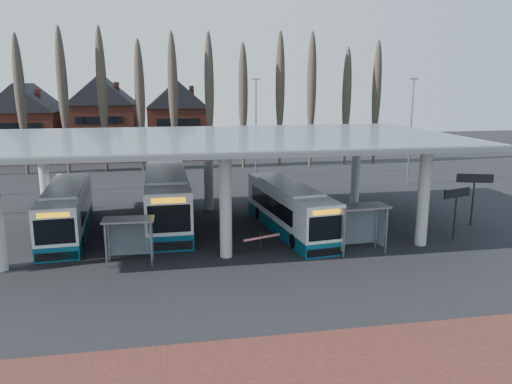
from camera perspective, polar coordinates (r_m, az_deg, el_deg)
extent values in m
plane|color=black|center=(26.52, -2.76, -9.14)|extent=(140.00, 140.00, 0.00)
cylinder|color=beige|center=(39.56, -23.05, 1.58)|extent=(0.70, 0.70, 6.00)
cylinder|color=beige|center=(27.98, -3.50, -1.56)|extent=(0.70, 0.70, 6.00)
cylinder|color=beige|center=(38.69, -5.46, 2.29)|extent=(0.70, 0.70, 6.00)
cylinder|color=beige|center=(31.67, 18.60, -0.55)|extent=(0.70, 0.70, 6.00)
cylinder|color=beige|center=(41.44, 11.33, 2.77)|extent=(0.70, 0.70, 6.00)
cube|color=gray|center=(32.81, -4.73, 6.24)|extent=(32.00, 16.00, 0.12)
cube|color=silver|center=(32.81, -4.73, 6.37)|extent=(31.50, 15.50, 0.04)
cone|color=#473D33|center=(59.41, -25.07, 8.81)|extent=(0.36, 0.36, 14.50)
ellipsoid|color=#473D33|center=(59.36, -25.22, 10.48)|extent=(1.10, 1.10, 11.02)
cone|color=#473D33|center=(58.54, -21.24, 9.10)|extent=(0.36, 0.36, 14.50)
ellipsoid|color=#473D33|center=(58.49, -21.37, 10.79)|extent=(1.10, 1.10, 11.02)
cone|color=#473D33|center=(57.93, -17.31, 9.34)|extent=(0.36, 0.36, 14.50)
ellipsoid|color=#473D33|center=(57.89, -17.42, 11.06)|extent=(1.10, 1.10, 11.02)
cone|color=#473D33|center=(57.60, -13.30, 9.55)|extent=(0.36, 0.36, 14.50)
ellipsoid|color=#473D33|center=(57.55, -13.39, 11.28)|extent=(1.10, 1.10, 11.02)
cone|color=#473D33|center=(57.54, -9.27, 9.72)|extent=(0.36, 0.36, 14.50)
ellipsoid|color=#473D33|center=(57.50, -9.33, 11.45)|extent=(1.10, 1.10, 11.02)
cone|color=#473D33|center=(57.76, -5.24, 9.83)|extent=(0.36, 0.36, 14.50)
ellipsoid|color=#473D33|center=(57.72, -5.28, 11.56)|extent=(1.10, 1.10, 11.02)
cone|color=#473D33|center=(58.26, -1.26, 9.90)|extent=(0.36, 0.36, 14.50)
ellipsoid|color=#473D33|center=(58.21, -1.27, 11.61)|extent=(1.10, 1.10, 11.02)
cone|color=#473D33|center=(59.02, 2.63, 9.92)|extent=(0.36, 0.36, 14.50)
ellipsoid|color=#473D33|center=(58.97, 2.65, 11.61)|extent=(1.10, 1.10, 11.02)
cone|color=#473D33|center=(60.04, 6.41, 9.90)|extent=(0.36, 0.36, 14.50)
ellipsoid|color=#473D33|center=(59.99, 6.45, 11.56)|extent=(1.10, 1.10, 11.02)
cone|color=#473D33|center=(61.30, 10.05, 9.84)|extent=(0.36, 0.36, 14.50)
ellipsoid|color=#473D33|center=(61.26, 10.11, 11.46)|extent=(1.10, 1.10, 11.02)
cone|color=#473D33|center=(62.80, 13.53, 9.74)|extent=(0.36, 0.36, 14.50)
ellipsoid|color=#473D33|center=(62.75, 13.61, 11.33)|extent=(1.10, 1.10, 11.02)
cube|color=brown|center=(70.91, -24.56, 6.19)|extent=(8.00, 10.00, 7.00)
pyramid|color=black|center=(70.64, -25.08, 11.84)|extent=(8.30, 10.30, 3.50)
cube|color=brown|center=(69.20, -16.88, 6.65)|extent=(8.00, 10.00, 7.00)
pyramid|color=black|center=(68.93, -17.25, 12.44)|extent=(8.30, 10.30, 3.50)
cube|color=brown|center=(68.78, -8.94, 6.99)|extent=(8.00, 10.00, 7.00)
pyramid|color=black|center=(68.50, -9.14, 12.83)|extent=(8.30, 10.30, 3.50)
cylinder|color=slate|center=(51.52, -0.01, 7.08)|extent=(0.16, 0.16, 10.00)
cube|color=slate|center=(51.31, -0.01, 12.76)|extent=(0.80, 0.15, 0.15)
cylinder|color=slate|center=(50.37, 17.24, 6.41)|extent=(0.16, 0.16, 10.00)
cube|color=slate|center=(50.16, 17.62, 12.21)|extent=(0.80, 0.15, 0.15)
cube|color=white|center=(34.94, -20.84, -1.72)|extent=(3.19, 11.52, 2.65)
cube|color=#0C4B61|center=(35.26, -20.68, -3.74)|extent=(3.21, 11.54, 0.85)
cube|color=white|center=(34.65, -21.01, 0.48)|extent=(2.64, 6.96, 0.17)
cube|color=black|center=(35.38, -20.77, -1.39)|extent=(3.01, 8.34, 1.04)
cube|color=black|center=(29.49, -22.03, -4.23)|extent=(2.13, 0.20, 1.42)
cube|color=black|center=(40.43, -19.99, 0.30)|extent=(2.05, 0.20, 1.14)
cube|color=#FCA50E|center=(29.25, -22.18, -2.45)|extent=(1.69, 0.16, 0.28)
cube|color=black|center=(29.91, -21.81, -6.84)|extent=(2.30, 0.23, 0.47)
cylinder|color=black|center=(31.98, -23.32, -5.52)|extent=(0.33, 0.93, 0.91)
cylinder|color=black|center=(31.69, -19.40, -5.36)|extent=(0.33, 0.93, 0.91)
cylinder|color=black|center=(38.58, -21.79, -2.45)|extent=(0.33, 0.93, 0.91)
cylinder|color=black|center=(38.33, -18.54, -2.29)|extent=(0.33, 0.93, 0.91)
cube|color=white|center=(35.69, -10.15, -0.38)|extent=(2.96, 13.19, 3.07)
cube|color=#0C4B61|center=(36.04, -10.06, -2.68)|extent=(2.99, 13.21, 0.99)
cube|color=white|center=(35.38, -10.24, 2.13)|extent=(2.62, 7.92, 0.20)
cube|color=black|center=(36.20, -10.17, -0.02)|extent=(2.96, 9.50, 1.21)
cube|color=black|center=(29.31, -9.90, -3.04)|extent=(2.46, 0.10, 1.64)
cube|color=black|center=(42.09, -10.33, 1.69)|extent=(2.38, 0.10, 1.32)
cube|color=#FCA50E|center=(29.04, -9.98, -0.95)|extent=(1.96, 0.08, 0.33)
cube|color=black|center=(29.79, -9.78, -6.08)|extent=(2.66, 0.12, 0.55)
cylinder|color=black|center=(32.03, -12.17, -4.61)|extent=(0.32, 1.06, 1.05)
cylinder|color=black|center=(32.06, -7.63, -4.42)|extent=(0.32, 1.06, 1.05)
cylinder|color=black|center=(39.76, -12.00, -1.30)|extent=(0.32, 1.06, 1.05)
cylinder|color=black|center=(39.78, -8.35, -1.15)|extent=(0.32, 1.06, 1.05)
cube|color=white|center=(33.32, 3.87, -1.61)|extent=(3.78, 11.50, 2.63)
cube|color=#0C4B61|center=(33.64, 3.84, -3.71)|extent=(3.80, 11.52, 0.85)
cube|color=white|center=(33.02, 3.90, 0.69)|extent=(2.98, 6.99, 0.17)
cube|color=black|center=(33.72, 3.58, -1.27)|extent=(3.43, 8.37, 1.04)
cube|color=black|center=(28.32, 8.00, -4.12)|extent=(2.10, 0.32, 1.41)
cube|color=black|center=(38.46, 0.84, 0.45)|extent=(2.03, 0.31, 1.13)
cube|color=#FCA50E|center=(28.07, 8.06, -2.28)|extent=(1.67, 0.25, 0.28)
cube|color=black|center=(28.76, 7.91, -6.82)|extent=(2.27, 0.36, 0.47)
cylinder|color=black|center=(30.07, 4.37, -5.62)|extent=(0.37, 0.93, 0.90)
cylinder|color=black|center=(30.91, 8.13, -5.21)|extent=(0.37, 0.93, 0.90)
cylinder|color=black|center=(36.28, 0.35, -2.45)|extent=(0.37, 0.93, 0.90)
cylinder|color=black|center=(36.98, 3.56, -2.19)|extent=(0.37, 0.93, 0.90)
cube|color=gray|center=(27.81, -16.78, -5.96)|extent=(0.08, 0.08, 2.45)
cube|color=gray|center=(27.56, -11.91, -5.85)|extent=(0.08, 0.08, 2.45)
cube|color=gray|center=(28.82, -16.49, -5.30)|extent=(0.08, 0.08, 2.45)
cube|color=gray|center=(28.59, -11.80, -5.19)|extent=(0.08, 0.08, 2.45)
cube|color=gray|center=(27.81, -14.39, -3.07)|extent=(2.78, 1.45, 0.10)
cube|color=silver|center=(28.71, -14.15, -5.12)|extent=(2.35, 0.10, 1.96)
cube|color=silver|center=(28.31, -16.74, -5.53)|extent=(0.07, 1.08, 1.96)
cube|color=silver|center=(28.06, -11.75, -5.42)|extent=(0.07, 1.08, 1.96)
cube|color=gray|center=(28.59, 10.04, -4.83)|extent=(0.09, 0.09, 2.73)
cube|color=gray|center=(29.74, 14.66, -4.37)|extent=(0.09, 0.09, 2.73)
cube|color=gray|center=(29.63, 9.09, -4.17)|extent=(0.09, 0.09, 2.73)
cube|color=gray|center=(30.75, 13.58, -3.76)|extent=(0.09, 0.09, 2.73)
cube|color=gray|center=(29.28, 12.00, -1.62)|extent=(3.16, 1.74, 0.11)
cube|color=silver|center=(30.20, 11.33, -3.84)|extent=(2.61, 0.23, 2.18)
cube|color=silver|center=(29.07, 9.46, -4.40)|extent=(0.13, 1.20, 2.18)
cube|color=silver|center=(30.25, 14.21, -3.95)|extent=(0.13, 1.20, 2.18)
cylinder|color=black|center=(33.76, 21.79, -2.44)|extent=(0.10, 0.10, 3.22)
cube|color=black|center=(33.45, 21.98, -0.10)|extent=(2.14, 0.82, 0.55)
cylinder|color=black|center=(37.74, 23.54, -0.85)|extent=(0.11, 0.11, 3.54)
cube|color=black|center=(37.45, 23.74, 1.45)|extent=(2.37, 0.82, 0.61)
cube|color=black|center=(29.43, 0.48, -5.70)|extent=(0.09, 0.09, 1.19)
cube|color=red|center=(28.79, 0.68, -5.20)|extent=(2.27, 0.93, 0.11)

